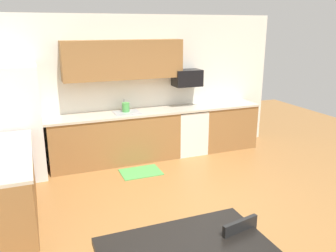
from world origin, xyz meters
name	(u,v)px	position (x,y,z in m)	size (l,w,h in m)	color
ground_plane	(195,215)	(0.00, 0.00, 0.00)	(12.00, 12.00, 0.00)	#9E6B38
wall_back	(137,87)	(0.00, 2.65, 1.35)	(5.80, 0.10, 2.70)	white
cabinet_run_back	(115,139)	(-0.55, 2.30, 0.45)	(2.41, 0.60, 0.90)	olive
cabinet_run_back_right	(226,126)	(1.83, 2.30, 0.45)	(1.14, 0.60, 0.90)	olive
cabinet_run_left	(10,188)	(-2.30, 0.80, 0.45)	(0.60, 2.00, 0.90)	olive
countertop_back	(143,112)	(0.00, 2.30, 0.92)	(4.80, 0.64, 0.04)	beige
countertop_left	(5,155)	(-2.30, 0.80, 0.92)	(0.64, 2.00, 0.04)	beige
upper_cabinets_back	(124,60)	(-0.30, 2.43, 1.90)	(2.20, 0.34, 0.70)	olive
refrigerator	(18,124)	(-2.18, 2.22, 0.94)	(0.76, 0.70, 1.89)	white
oven_range	(188,131)	(0.96, 2.30, 0.46)	(0.60, 0.60, 0.91)	white
microwave	(187,78)	(0.96, 2.40, 1.51)	(0.54, 0.36, 0.32)	black
sink_basin	(127,116)	(-0.31, 2.30, 0.88)	(0.48, 0.40, 0.14)	#A5A8AD
sink_faucet	(124,105)	(-0.31, 2.48, 1.04)	(0.02, 0.02, 0.24)	#B2B5BA
floor_mat	(141,172)	(-0.26, 1.65, 0.01)	(0.70, 0.50, 0.01)	#4CA54C
kettle	(126,108)	(-0.31, 2.35, 1.02)	(0.14, 0.14, 0.20)	#4CA54C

